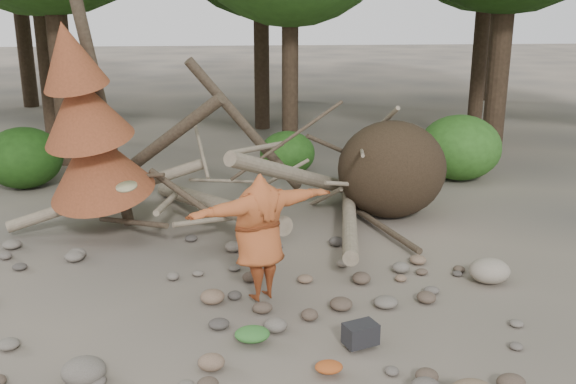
{
  "coord_description": "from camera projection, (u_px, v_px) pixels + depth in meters",
  "views": [
    {
      "loc": [
        -0.63,
        -8.0,
        4.22
      ],
      "look_at": [
        0.24,
        1.5,
        1.4
      ],
      "focal_mm": 40.0,
      "sensor_mm": 36.0,
      "label": 1
    }
  ],
  "objects": [
    {
      "name": "boulder_front_left",
      "position": [
        84.0,
        371.0,
        7.37
      ],
      "size": [
        0.51,
        0.46,
        0.31
      ],
      "primitive_type": "ellipsoid",
      "color": "#675F55",
      "rests_on": "ground"
    },
    {
      "name": "bush_right",
      "position": [
        460.0,
        147.0,
        15.79
      ],
      "size": [
        2.0,
        2.0,
        1.6
      ],
      "primitive_type": "ellipsoid",
      "color": "#316920",
      "rests_on": "ground"
    },
    {
      "name": "cloth_orange",
      "position": [
        329.0,
        371.0,
        7.54
      ],
      "size": [
        0.33,
        0.27,
        0.12
      ],
      "primitive_type": "ellipsoid",
      "color": "#A1461B",
      "rests_on": "ground"
    },
    {
      "name": "dead_conifer",
      "position": [
        88.0,
        128.0,
        11.24
      ],
      "size": [
        2.06,
        2.16,
        4.35
      ],
      "color": "#4C3F30",
      "rests_on": "ground"
    },
    {
      "name": "ground",
      "position": [
        281.0,
        320.0,
        8.89
      ],
      "size": [
        120.0,
        120.0,
        0.0
      ],
      "primitive_type": "plane",
      "color": "#514C44",
      "rests_on": "ground"
    },
    {
      "name": "frisbee_thrower",
      "position": [
        259.0,
        237.0,
        9.13
      ],
      "size": [
        3.12,
        1.61,
        1.87
      ],
      "color": "#AA4F26",
      "rests_on": "ground"
    },
    {
      "name": "bush_mid",
      "position": [
        287.0,
        153.0,
        16.25
      ],
      "size": [
        1.4,
        1.4,
        1.12
      ],
      "primitive_type": "ellipsoid",
      "color": "#285919",
      "rests_on": "ground"
    },
    {
      "name": "bush_left",
      "position": [
        23.0,
        158.0,
        15.08
      ],
      "size": [
        1.8,
        1.8,
        1.44
      ],
      "primitive_type": "ellipsoid",
      "color": "#1E4612",
      "rests_on": "ground"
    },
    {
      "name": "boulder_mid_right",
      "position": [
        489.0,
        271.0,
        10.03
      ],
      "size": [
        0.64,
        0.58,
        0.38
      ],
      "primitive_type": "ellipsoid",
      "color": "gray",
      "rests_on": "ground"
    },
    {
      "name": "cloth_green",
      "position": [
        252.0,
        338.0,
        8.24
      ],
      "size": [
        0.46,
        0.38,
        0.17
      ],
      "primitive_type": "ellipsoid",
      "color": "#316B2A",
      "rests_on": "ground"
    },
    {
      "name": "deadfall_pile",
      "position": [
        364.0,
        173.0,
        12.84
      ],
      "size": [
        8.55,
        5.24,
        3.3
      ],
      "color": "#332619",
      "rests_on": "ground"
    },
    {
      "name": "backpack",
      "position": [
        360.0,
        338.0,
        8.12
      ],
      "size": [
        0.48,
        0.4,
        0.28
      ],
      "primitive_type": "cube",
      "rotation": [
        0.0,
        0.0,
        0.35
      ],
      "color": "black",
      "rests_on": "ground"
    }
  ]
}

